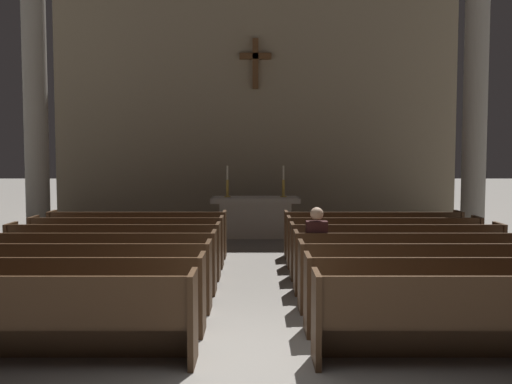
{
  "coord_description": "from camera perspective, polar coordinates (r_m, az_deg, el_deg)",
  "views": [
    {
      "loc": [
        0.01,
        -5.86,
        2.17
      ],
      "look_at": [
        0.0,
        7.54,
        1.22
      ],
      "focal_mm": 41.3,
      "sensor_mm": 36.0,
      "label": 1
    }
  ],
  "objects": [
    {
      "name": "altar",
      "position": [
        14.76,
        0.01,
        -2.33
      ],
      "size": [
        2.2,
        0.9,
        1.01
      ],
      "color": "#BCB7AD",
      "rests_on": "ground"
    },
    {
      "name": "candlestick_right",
      "position": [
        14.71,
        2.73,
        0.51
      ],
      "size": [
        0.16,
        0.16,
        0.79
      ],
      "color": "#B79338",
      "rests_on": "altar"
    },
    {
      "name": "pew_left_row_5",
      "position": [
        10.25,
        -13.49,
        -5.58
      ],
      "size": [
        3.56,
        0.5,
        0.95
      ],
      "color": "#422B19",
      "rests_on": "ground"
    },
    {
      "name": "pew_right_row_1",
      "position": [
        6.51,
        21.76,
        -11.31
      ],
      "size": [
        3.56,
        0.5,
        0.95
      ],
      "color": "#422B19",
      "rests_on": "ground"
    },
    {
      "name": "pew_right_row_7",
      "position": [
        12.17,
        11.27,
        -4.04
      ],
      "size": [
        3.56,
        0.5,
        0.95
      ],
      "color": "#422B19",
      "rests_on": "ground"
    },
    {
      "name": "lone_worshipper",
      "position": [
        9.03,
        5.89,
        -5.39
      ],
      "size": [
        0.32,
        0.43,
        1.32
      ],
      "color": "#26262B",
      "rests_on": "ground"
    },
    {
      "name": "column_right_second",
      "position": [
        15.26,
        20.56,
        9.07
      ],
      "size": [
        0.85,
        0.85,
        7.33
      ],
      "color": "#9E998E",
      "rests_on": "ground"
    },
    {
      "name": "apse_with_cross",
      "position": [
        17.17,
        0.01,
        10.83
      ],
      "size": [
        11.48,
        0.42,
        8.4
      ],
      "color": "gray",
      "rests_on": "ground"
    },
    {
      "name": "pew_left_row_7",
      "position": [
        12.17,
        -11.28,
        -4.03
      ],
      "size": [
        3.56,
        0.5,
        0.95
      ],
      "color": "#422B19",
      "rests_on": "ground"
    },
    {
      "name": "candlestick_left",
      "position": [
        14.71,
        -2.72,
        0.51
      ],
      "size": [
        0.16,
        0.16,
        0.79
      ],
      "color": "#B79338",
      "rests_on": "altar"
    },
    {
      "name": "column_left_second",
      "position": [
        15.27,
        -20.53,
        9.07
      ],
      "size": [
        0.85,
        0.85,
        7.33
      ],
      "color": "#9E998E",
      "rests_on": "ground"
    },
    {
      "name": "pew_left_row_2",
      "position": [
        7.42,
        -18.97,
        -9.35
      ],
      "size": [
        3.56,
        0.5,
        0.95
      ],
      "color": "#422B19",
      "rests_on": "ground"
    },
    {
      "name": "pew_right_row_4",
      "position": [
        9.29,
        14.88,
        -6.59
      ],
      "size": [
        3.56,
        0.5,
        0.95
      ],
      "color": "#422B19",
      "rests_on": "ground"
    },
    {
      "name": "pew_left_row_6",
      "position": [
        11.21,
        -12.29,
        -4.74
      ],
      "size": [
        3.56,
        0.5,
        0.95
      ],
      "color": "#422B19",
      "rests_on": "ground"
    },
    {
      "name": "pew_left_row_3",
      "position": [
        8.35,
        -16.72,
        -7.82
      ],
      "size": [
        3.56,
        0.5,
        0.95
      ],
      "color": "#422B19",
      "rests_on": "ground"
    },
    {
      "name": "pew_right_row_6",
      "position": [
        11.2,
        12.27,
        -4.74
      ],
      "size": [
        3.56,
        0.5,
        0.95
      ],
      "color": "#422B19",
      "rests_on": "ground"
    },
    {
      "name": "ground_plane",
      "position": [
        6.25,
        -0.08,
        -16.25
      ],
      "size": [
        80.0,
        80.0,
        0.0
      ],
      "primitive_type": "plane",
      "color": "gray"
    },
    {
      "name": "pew_left_row_1",
      "position": [
        6.52,
        -21.89,
        -11.29
      ],
      "size": [
        3.56,
        0.5,
        0.95
      ],
      "color": "#422B19",
      "rests_on": "ground"
    },
    {
      "name": "pew_right_row_5",
      "position": [
        10.24,
        13.45,
        -5.58
      ],
      "size": [
        3.56,
        0.5,
        0.95
      ],
      "color": "#422B19",
      "rests_on": "ground"
    },
    {
      "name": "pew_left_row_4",
      "position": [
        9.29,
        -14.93,
        -6.59
      ],
      "size": [
        3.56,
        0.5,
        0.95
      ],
      "color": "#422B19",
      "rests_on": "ground"
    },
    {
      "name": "pew_right_row_2",
      "position": [
        7.41,
        18.88,
        -9.36
      ],
      "size": [
        3.56,
        0.5,
        0.95
      ],
      "color": "#422B19",
      "rests_on": "ground"
    },
    {
      "name": "pew_right_row_3",
      "position": [
        8.34,
        16.65,
        -7.83
      ],
      "size": [
        3.56,
        0.5,
        0.95
      ],
      "color": "#422B19",
      "rests_on": "ground"
    }
  ]
}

